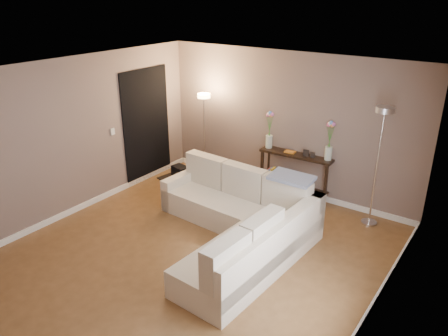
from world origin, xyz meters
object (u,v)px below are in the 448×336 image
Objects in this scene: floor_lamp_unlit at (380,144)px; floor_lamp_lit at (204,120)px; sectional_sofa at (241,221)px; console_table at (292,171)px.

floor_lamp_lit is at bearing -179.28° from floor_lamp_unlit.
floor_lamp_lit reaches higher than sectional_sofa.
sectional_sofa is 1.35× the size of floor_lamp_unlit.
sectional_sofa is at bearing -131.06° from floor_lamp_unlit.
floor_lamp_unlit is at bearing 0.72° from floor_lamp_lit.
console_table is at bearing 93.77° from sectional_sofa.
floor_lamp_unlit reaches higher than floor_lamp_lit.
floor_lamp_lit is (-1.79, -0.29, 0.75)m from console_table.
floor_lamp_unlit reaches higher than console_table.
sectional_sofa is 2.43m from floor_lamp_unlit.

